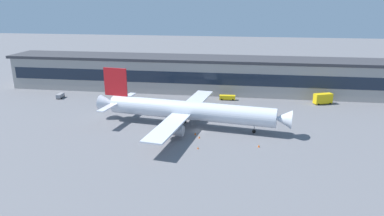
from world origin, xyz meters
name	(u,v)px	position (x,y,z in m)	size (l,w,h in m)	color
ground_plane	(199,131)	(0.00, 0.00, 0.00)	(600.00, 600.00, 0.00)	slate
terminal_building	(214,75)	(0.00, 50.29, 7.55)	(185.71, 18.86, 15.06)	#9E9993
airliner	(187,110)	(-4.10, 3.46, 5.36)	(63.52, 54.52, 17.65)	silver
catering_truck	(323,98)	(43.95, 36.41, 2.29)	(7.65, 5.17, 4.15)	yellow
follow_me_car	(60,95)	(-61.84, 29.09, 1.09)	(2.31, 4.54, 1.85)	gray
belt_loader	(228,97)	(7.02, 36.60, 1.15)	(6.47, 2.28, 1.95)	yellow
traffic_cone_0	(259,146)	(18.19, -10.21, 0.37)	(0.59, 0.59, 0.74)	#F2590C
traffic_cone_1	(199,137)	(1.02, -6.12, 0.33)	(0.53, 0.53, 0.66)	#F2590C
traffic_cone_2	(198,148)	(1.72, -13.89, 0.31)	(0.49, 0.49, 0.62)	#F2590C
traffic_cone_3	(195,134)	(-0.52, -3.63, 0.37)	(0.59, 0.59, 0.74)	#F2590C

